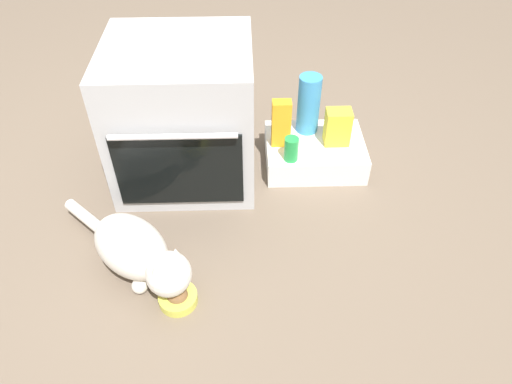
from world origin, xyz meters
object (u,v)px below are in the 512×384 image
Objects in this scene: food_bowl at (178,297)px; cat at (138,252)px; oven at (183,115)px; water_bottle at (309,104)px; snack_bag at (338,127)px; juice_carton at (281,123)px; pantry_cabinet at (314,152)px; soda_can at (291,149)px.

cat reaches higher than food_bowl.
water_bottle is (0.60, 0.14, -0.05)m from oven.
cat is at bearing -142.55° from snack_bag.
juice_carton is 1.33× the size of snack_bag.
juice_carton is at bearing -176.36° from pantry_cabinet.
oven is 2.21× the size of water_bottle.
oven is 0.84m from food_bowl.
juice_carton is 0.18m from water_bottle.
snack_bag is (0.73, 0.03, -0.11)m from oven.
cat is at bearing -133.60° from water_bottle.
cat is at bearing -138.88° from pantry_cabinet.
cat is at bearing -132.03° from juice_carton.
oven reaches higher than cat.
oven reaches higher than water_bottle.
oven is 0.46m from juice_carton.
pantry_cabinet is 2.69× the size of snack_bag.
juice_carton is (0.46, 0.03, -0.08)m from oven.
snack_bag is 0.60× the size of water_bottle.
juice_carton reaches higher than soda_can.
oven is 5.51× the size of soda_can.
water_bottle is (0.14, 0.11, 0.03)m from juice_carton.
food_bowl is at bearing -122.40° from water_bottle.
juice_carton is at bearing 3.76° from oven.
soda_can is 0.67× the size of snack_bag.
oven reaches higher than food_bowl.
soda_can is (-0.13, -0.13, 0.13)m from pantry_cabinet.
oven reaches higher than snack_bag.
water_bottle is at bearing 140.47° from snack_bag.
food_bowl is at bearing -118.73° from juice_carton.
snack_bag reaches higher than soda_can.
snack_bag is at bearing -39.53° from water_bottle.
water_bottle reaches higher than cat.
snack_bag is at bearing 2.62° from oven.
cat is at bearing 137.47° from food_bowl.
cat is 2.00× the size of water_bottle.
water_bottle is at bearing 57.60° from food_bowl.
cat is (-0.16, 0.14, 0.11)m from food_bowl.
snack_bag is at bearing 79.98° from cat.
food_bowl is 1.24× the size of soda_can.
soda_can is at bearing -71.54° from juice_carton.
water_bottle is (0.10, 0.23, 0.09)m from soda_can.
oven is 1.36× the size of pantry_cabinet.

